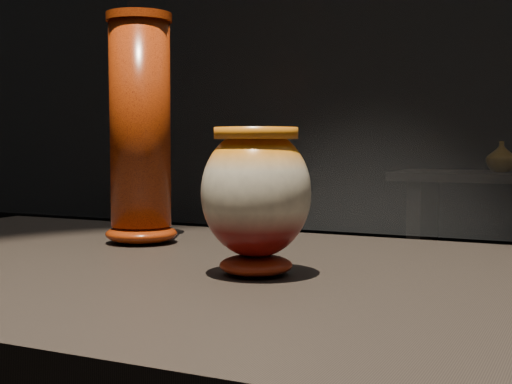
% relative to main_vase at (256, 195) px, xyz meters
% --- Properties ---
extents(main_vase, '(0.17, 0.17, 0.19)m').
position_rel_main_vase_xyz_m(main_vase, '(0.00, 0.00, 0.00)').
color(main_vase, '#640B08').
rests_on(main_vase, display_plinth).
extents(tall_vase, '(0.12, 0.12, 0.38)m').
position_rel_main_vase_xyz_m(tall_vase, '(-0.30, 0.18, 0.08)').
color(tall_vase, '#A4330A').
rests_on(tall_vase, display_plinth).
extents(back_vase_left, '(0.22, 0.22, 0.18)m').
position_rel_main_vase_xyz_m(back_vase_left, '(-0.11, 3.45, -0.02)').
color(back_vase_left, brown).
rests_on(back_vase_left, back_shelf).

